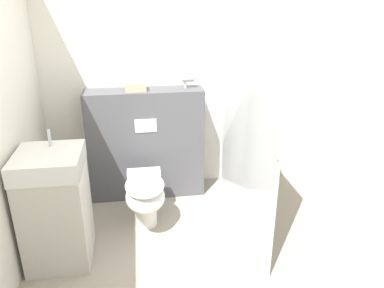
{
  "coord_description": "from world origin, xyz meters",
  "views": [
    {
      "loc": [
        -0.33,
        -2.18,
        2.13
      ],
      "look_at": [
        0.16,
        1.1,
        0.78
      ],
      "focal_mm": 35.0,
      "sensor_mm": 36.0,
      "label": 1
    }
  ],
  "objects": [
    {
      "name": "hair_drier",
      "position": [
        0.2,
        1.63,
        1.3
      ],
      "size": [
        0.16,
        0.08,
        0.14
      ],
      "color": "#B7B7BC",
      "rests_on": "partition_panel"
    },
    {
      "name": "shower_glass",
      "position": [
        0.63,
        0.95,
        1.08
      ],
      "size": [
        0.04,
        1.75,
        2.17
      ],
      "color": "silver",
      "rests_on": "ground_plane"
    },
    {
      "name": "wall_back",
      "position": [
        0.0,
        1.86,
        1.25
      ],
      "size": [
        8.0,
        0.06,
        2.5
      ],
      "color": "silver",
      "rests_on": "ground_plane"
    },
    {
      "name": "sink_vanity",
      "position": [
        -1.05,
        0.59,
        0.49
      ],
      "size": [
        0.51,
        0.54,
        1.12
      ],
      "color": "beige",
      "rests_on": "ground_plane"
    },
    {
      "name": "partition_panel",
      "position": [
        -0.27,
        1.6,
        0.6
      ],
      "size": [
        1.23,
        0.31,
        1.2
      ],
      "color": "#4C4C51",
      "rests_on": "ground_plane"
    },
    {
      "name": "folded_towel",
      "position": [
        -0.35,
        1.59,
        1.24
      ],
      "size": [
        0.21,
        0.15,
        0.09
      ],
      "color": "tan",
      "rests_on": "partition_panel"
    },
    {
      "name": "toilet",
      "position": [
        -0.32,
        0.93,
        0.34
      ],
      "size": [
        0.37,
        0.65,
        0.5
      ],
      "color": "white",
      "rests_on": "ground_plane"
    }
  ]
}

